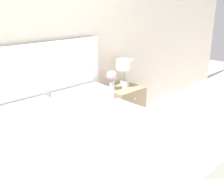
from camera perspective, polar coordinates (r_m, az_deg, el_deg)
name	(u,v)px	position (r m, az deg, el deg)	size (l,w,h in m)	color
ground_plane	(49,144)	(3.28, -13.61, -11.41)	(12.00, 12.00, 0.00)	silver
wall_back	(36,33)	(2.94, -16.23, 11.78)	(8.00, 0.06, 2.60)	silver
bed	(96,151)	(2.51, -3.60, -13.29)	(1.52, 1.91, 1.20)	white
nightstand	(124,105)	(3.63, 2.72, -3.45)	(0.49, 0.39, 0.51)	tan
table_lamp	(125,67)	(3.54, 2.77, 4.93)	(0.24, 0.24, 0.37)	white
flower_vase	(112,78)	(3.41, 0.00, 2.58)	(0.14, 0.14, 0.26)	silver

